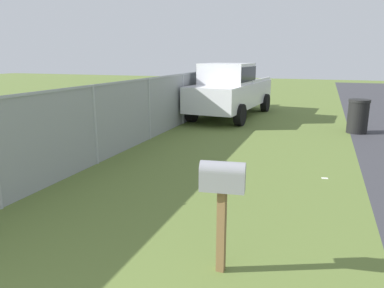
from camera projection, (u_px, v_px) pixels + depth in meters
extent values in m
cube|color=brown|center=(221.00, 231.00, 3.95)|extent=(0.09, 0.09, 0.96)
cube|color=gray|center=(222.00, 180.00, 3.80)|extent=(0.27, 0.50, 0.22)
cylinder|color=gray|center=(223.00, 171.00, 3.78)|extent=(0.27, 0.50, 0.20)
cube|color=red|center=(225.00, 172.00, 3.89)|extent=(0.02, 0.04, 0.18)
cube|color=silver|center=(232.00, 94.00, 14.22)|extent=(5.66, 2.27, 0.90)
cube|color=silver|center=(227.00, 74.00, 13.44)|extent=(2.01, 1.83, 0.76)
cube|color=black|center=(227.00, 74.00, 13.44)|extent=(1.96, 1.86, 0.53)
cube|color=silver|center=(261.00, 80.00, 14.83)|extent=(2.87, 0.31, 0.12)
cube|color=silver|center=(223.00, 79.00, 15.51)|extent=(2.87, 0.31, 0.12)
cylinder|color=black|center=(240.00, 115.00, 12.36)|extent=(0.78, 0.32, 0.76)
cylinder|color=black|center=(192.00, 112.00, 13.10)|extent=(0.78, 0.32, 0.76)
cylinder|color=black|center=(265.00, 103.00, 15.58)|extent=(0.78, 0.32, 0.76)
cylinder|color=black|center=(225.00, 101.00, 16.32)|extent=(0.78, 0.32, 0.76)
cylinder|color=black|center=(358.00, 118.00, 11.19)|extent=(0.61, 0.61, 0.97)
cylinder|color=black|center=(360.00, 101.00, 11.06)|extent=(0.64, 0.64, 0.08)
cylinder|color=#9EA3A8|center=(95.00, 125.00, 7.88)|extent=(0.07, 0.07, 1.76)
cylinder|color=#9EA3A8|center=(149.00, 109.00, 10.26)|extent=(0.07, 0.07, 1.76)
cylinder|color=#9EA3A8|center=(183.00, 99.00, 12.65)|extent=(0.07, 0.07, 1.76)
cylinder|color=#9EA3A8|center=(206.00, 92.00, 15.04)|extent=(0.07, 0.07, 1.76)
cylinder|color=#9EA3A8|center=(222.00, 87.00, 17.43)|extent=(0.07, 0.07, 1.76)
cube|color=#9EA3A8|center=(148.00, 79.00, 10.06)|extent=(15.73, 0.04, 0.04)
cube|color=gray|center=(149.00, 109.00, 10.26)|extent=(15.73, 0.01, 1.76)
cube|color=silver|center=(325.00, 178.00, 7.10)|extent=(0.11, 0.13, 0.01)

